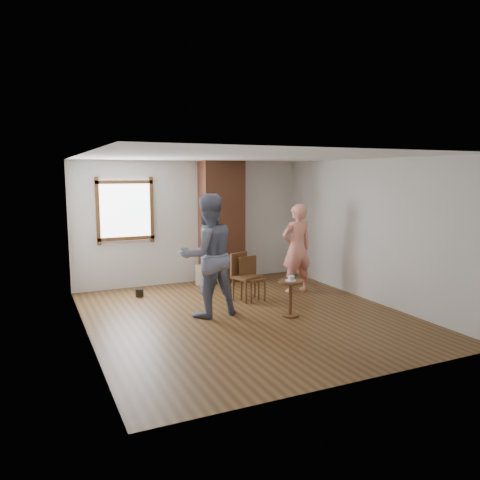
% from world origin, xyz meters
% --- Properties ---
extents(ground, '(5.50, 5.50, 0.00)m').
position_xyz_m(ground, '(0.00, 0.00, 0.00)').
color(ground, brown).
rests_on(ground, ground).
extents(room_shell, '(5.04, 5.52, 2.62)m').
position_xyz_m(room_shell, '(-0.06, 0.61, 1.81)').
color(room_shell, silver).
rests_on(room_shell, ground).
extents(brick_chimney, '(0.90, 0.50, 2.60)m').
position_xyz_m(brick_chimney, '(0.60, 2.50, 1.30)').
color(brick_chimney, brown).
rests_on(brick_chimney, ground).
extents(stoneware_crock, '(0.33, 0.33, 0.41)m').
position_xyz_m(stoneware_crock, '(0.12, 2.40, 0.20)').
color(stoneware_crock, tan).
rests_on(stoneware_crock, ground).
extents(dark_pot, '(0.18, 0.18, 0.15)m').
position_xyz_m(dark_pot, '(-1.33, 1.96, 0.08)').
color(dark_pot, black).
rests_on(dark_pot, ground).
extents(dining_chair_left, '(0.44, 0.44, 0.81)m').
position_xyz_m(dining_chair_left, '(0.51, 0.87, 0.46)').
color(dining_chair_left, brown).
rests_on(dining_chair_left, ground).
extents(dining_chair_right, '(0.53, 0.53, 0.88)m').
position_xyz_m(dining_chair_right, '(0.38, 0.94, 0.49)').
color(dining_chair_right, brown).
rests_on(dining_chair_right, ground).
extents(side_table, '(0.40, 0.40, 0.60)m').
position_xyz_m(side_table, '(0.65, -0.32, 0.40)').
color(side_table, brown).
rests_on(side_table, ground).
extents(cake_plate, '(0.18, 0.18, 0.01)m').
position_xyz_m(cake_plate, '(0.65, -0.32, 0.60)').
color(cake_plate, white).
rests_on(cake_plate, side_table).
extents(cake_slice, '(0.08, 0.07, 0.06)m').
position_xyz_m(cake_slice, '(0.66, -0.32, 0.64)').
color(cake_slice, silver).
rests_on(cake_slice, cake_plate).
extents(man, '(1.03, 0.83, 2.02)m').
position_xyz_m(man, '(-0.56, 0.30, 1.01)').
color(man, '#151C3A').
rests_on(man, ground).
extents(person_pink, '(0.65, 0.43, 1.75)m').
position_xyz_m(person_pink, '(1.59, 1.03, 0.88)').
color(person_pink, '#FE947F').
rests_on(person_pink, ground).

